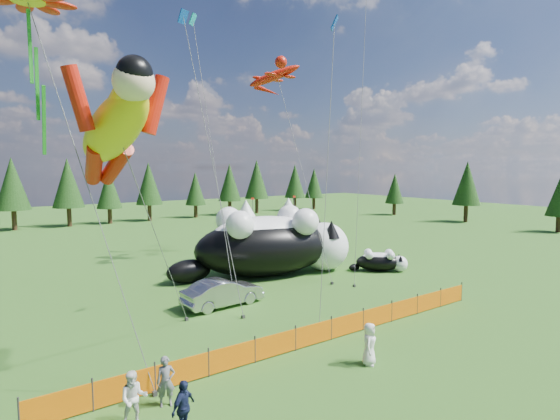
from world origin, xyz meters
The scene contains 17 objects.
ground centered at (0.00, 0.00, 0.00)m, with size 160.00×160.00×0.00m, color #0E3B0A.
safety_fence centered at (0.00, -3.00, 0.50)m, with size 22.06×0.06×1.10m.
tree_line centered at (0.00, 45.00, 4.00)m, with size 90.00×4.00×8.00m, color black, non-canonical shape.
festival_tents centered at (11.00, 40.00, 1.40)m, with size 50.00×3.20×2.80m, color white, non-canonical shape.
cat_large centered at (5.53, 8.35, 2.31)m, with size 13.30×6.98×4.87m.
cat_small centered at (12.74, 4.65, 0.76)m, with size 3.64×3.33×1.59m.
car centered at (-0.70, 4.09, 0.76)m, with size 1.60×4.60×1.52m, color #AAABAF.
spectator_a centered at (-6.98, -4.00, 0.82)m, with size 0.60×0.39×1.63m, color #5A5B5F.
spectator_b centered at (-8.16, -4.50, 0.84)m, with size 0.81×0.48×1.67m, color white.
spectator_c centered at (-7.13, -5.80, 0.81)m, with size 0.95×0.49×1.63m, color #161D3E.
spectator_e centered at (0.58, -5.68, 0.83)m, with size 0.81×0.53×1.66m, color white.
superhero_kite centered at (-7.87, -2.34, 8.95)m, with size 7.21×8.19×12.35m.
gecko_kite centered at (9.06, 13.30, 15.18)m, with size 6.80×12.70×17.80m.
flower_kite centered at (-9.84, 0.47, 13.21)m, with size 4.73×5.64×14.01m.
diamond_kite_a centered at (-1.41, 6.83, 15.44)m, with size 1.26×5.73×17.27m.
diamond_kite_c centered at (3.70, 0.07, 14.24)m, with size 3.54×3.04×15.87m.
diamond_kite_d centered at (1.03, 11.04, 16.77)m, with size 1.11×6.85×18.85m.
Camera 1 is at (-11.68, -17.10, 7.68)m, focal length 28.00 mm.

